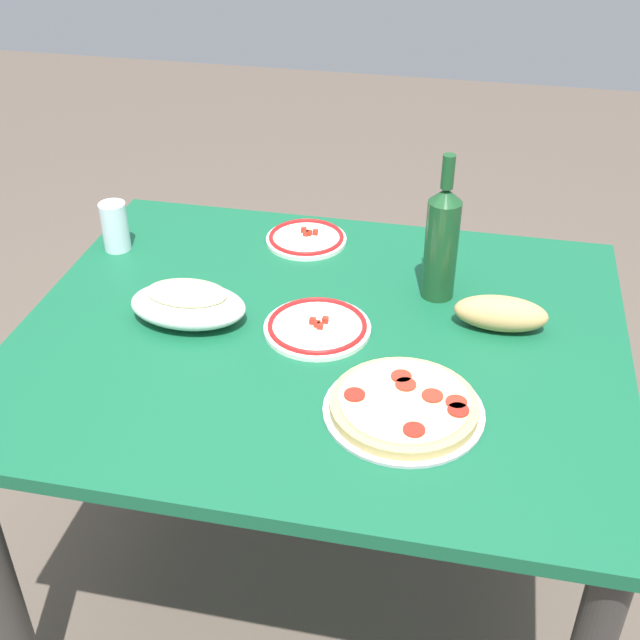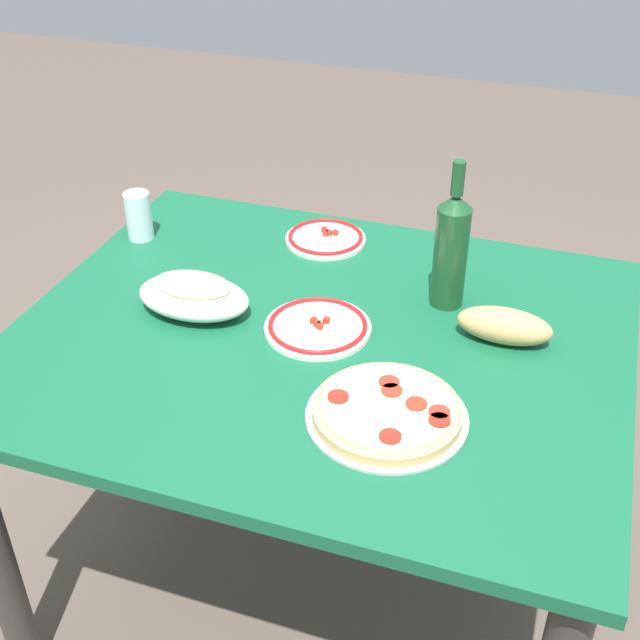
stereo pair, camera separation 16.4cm
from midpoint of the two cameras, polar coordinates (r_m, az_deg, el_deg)
ground_plane at (r=2.16m, az=2.27°, el=-17.15°), size 8.00×8.00×0.00m
dining_table at (r=1.73m, az=2.72°, el=-4.13°), size 1.21×1.00×0.74m
pepperoni_pizza at (r=1.45m, az=7.91°, el=-6.41°), size 0.29×0.29×0.03m
baked_pasta_dish at (r=1.71m, az=-6.02°, el=1.67°), size 0.24×0.15×0.08m
wine_bottle at (r=1.72m, az=11.76°, el=4.78°), size 0.07×0.07×0.32m
water_glass at (r=2.00m, az=-10.12°, el=7.03°), size 0.06×0.06×0.12m
side_plate_near at (r=1.98m, az=2.77°, el=5.60°), size 0.19×0.19×0.02m
side_plate_far at (r=1.66m, az=2.67°, el=-0.55°), size 0.22×0.22×0.02m
bread_loaf at (r=1.67m, az=15.38°, el=-0.48°), size 0.19×0.08×0.07m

